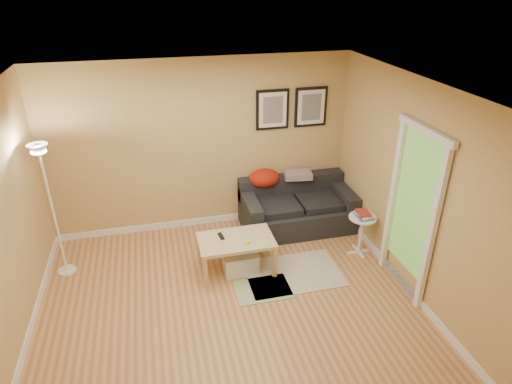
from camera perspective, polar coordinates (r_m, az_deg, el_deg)
The scene contains 23 objects.
floor at distance 5.50m, azimuth -3.54°, elevation -14.41°, with size 4.50×4.50×0.00m, color tan.
ceiling at distance 4.27m, azimuth -4.54°, elevation 12.91°, with size 4.50×4.50×0.00m, color white.
wall_back at distance 6.55m, azimuth -7.15°, elevation 5.84°, with size 4.50×4.50×0.00m, color tan.
wall_front at distance 3.19m, azimuth 2.90°, elevation -19.82°, with size 4.50×4.50×0.00m, color tan.
wall_right at distance 5.53m, azimuth 19.58°, elevation 0.37°, with size 4.00×4.00×0.00m, color tan.
baseboard_back at distance 7.08m, azimuth -6.57°, elevation -3.68°, with size 4.50×0.02×0.10m, color white.
baseboard_left at distance 5.65m, azimuth -27.48°, elevation -16.11°, with size 0.02×4.00×0.10m, color white.
baseboard_right at distance 6.16m, azimuth 17.72°, elevation -10.11°, with size 0.02×4.00×0.10m, color white.
sofa at distance 6.80m, azimuth 5.42°, elevation -1.82°, with size 1.70×0.90×0.75m, color black, non-canonical shape.
red_throw at distance 6.75m, azimuth 1.09°, elevation 1.83°, with size 0.48×0.36×0.28m, color #A9290F, non-canonical shape.
plaid_throw at distance 6.87m, azimuth 5.50°, elevation 2.24°, with size 0.42×0.26×0.10m, color tan, non-canonical shape.
framed_print_left at distance 6.57m, azimuth 2.16°, elevation 10.69°, with size 0.50×0.04×0.60m, color black, non-canonical shape.
framed_print_right at distance 6.75m, azimuth 7.16°, elevation 10.96°, with size 0.50×0.04×0.60m, color black, non-canonical shape.
area_rug at distance 5.98m, azimuth 4.86°, elevation -10.50°, with size 1.25×0.85×0.01m, color #C1B199.
green_runner at distance 5.69m, azimuth 0.86°, elevation -12.58°, with size 0.70×0.50×0.01m, color #668C4C.
coffee_table at distance 5.89m, azimuth -2.58°, elevation -8.16°, with size 0.99×0.60×0.49m, color tan, non-canonical shape.
remote_control at distance 5.80m, azimuth -4.58°, elevation -5.76°, with size 0.05×0.16×0.02m, color black.
tape_roll at distance 5.66m, azimuth -1.15°, elevation -6.54°, with size 0.07×0.07×0.03m, color yellow.
storage_bin at distance 5.93m, azimuth -2.05°, elevation -9.10°, with size 0.47×0.34×0.29m, color white, non-canonical shape.
side_table at distance 6.37m, azimuth 13.48°, elevation -5.48°, with size 0.39×0.39×0.59m, color white, non-canonical shape.
book_stack at distance 6.20m, azimuth 13.86°, elevation -2.85°, with size 0.19×0.25×0.08m, color teal, non-canonical shape.
floor_lamp at distance 6.08m, azimuth -24.85°, elevation -2.82°, with size 0.24×0.24×1.83m, color white, non-canonical shape.
doorway at distance 5.52m, azimuth 19.52°, elevation -2.91°, with size 0.12×1.01×2.13m, color white, non-canonical shape.
Camera 1 is at (-0.67, -4.09, 3.62)m, focal length 30.66 mm.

